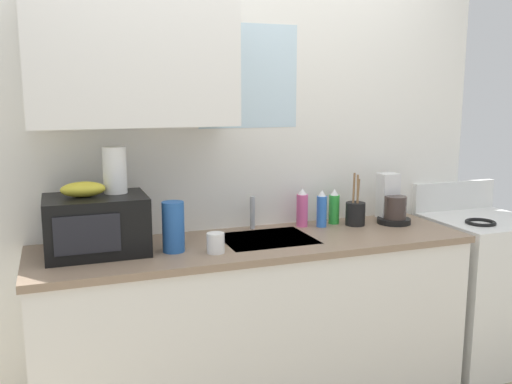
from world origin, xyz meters
name	(u,v)px	position (x,y,z in m)	size (l,w,h in m)	color
kitchen_wall_assembly	(217,145)	(-0.11, 0.31, 1.36)	(2.98, 0.42, 2.50)	white
counter_unit	(256,322)	(0.00, 0.00, 0.46)	(2.21, 0.63, 0.90)	white
sink_faucet	(252,213)	(0.07, 0.24, 0.99)	(0.03, 0.03, 0.18)	#B2B5BA
stove_range	(479,289)	(1.45, 0.00, 0.46)	(0.60, 0.60, 1.08)	white
microwave	(96,225)	(-0.77, 0.05, 1.04)	(0.46, 0.35, 0.27)	black
banana_bunch	(83,189)	(-0.82, 0.05, 1.20)	(0.20, 0.11, 0.07)	gold
paper_towel_roll	(115,170)	(-0.67, 0.10, 1.28)	(0.11, 0.11, 0.22)	white
coffee_maker	(392,205)	(0.87, 0.11, 1.00)	(0.19, 0.21, 0.28)	black
dish_soap_bottle_pink	(302,209)	(0.35, 0.20, 1.00)	(0.06, 0.06, 0.22)	#E55999
dish_soap_bottle_blue	(322,210)	(0.45, 0.15, 1.00)	(0.06, 0.06, 0.21)	blue
dish_soap_bottle_green	(334,208)	(0.55, 0.20, 0.99)	(0.06, 0.06, 0.20)	green
cereal_canister	(173,227)	(-0.43, -0.05, 1.02)	(0.10, 0.10, 0.24)	#2659A5
mug_white	(216,243)	(-0.25, -0.14, 0.95)	(0.08, 0.08, 0.10)	white
utensil_crock	(355,213)	(0.64, 0.12, 0.97)	(0.11, 0.11, 0.30)	black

